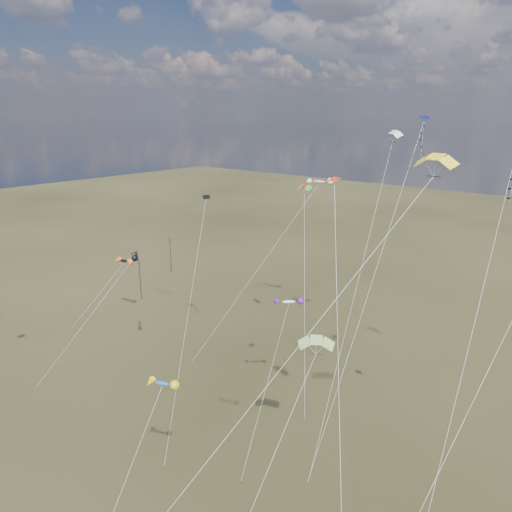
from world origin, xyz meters
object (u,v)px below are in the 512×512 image
Objects in this scene: novelty_black_orange at (124,261)px; utility_pole_near at (140,279)px; parafoil_yellow at (433,160)px; utility_pole_far at (171,254)px; diamond_black_high at (510,188)px.

utility_pole_near is at bearing 131.22° from novelty_black_orange.
parafoil_yellow reaches higher than novelty_black_orange.
utility_pole_far is 26.65m from novelty_black_orange.
utility_pole_far is 75.21m from diamond_black_high.
diamond_black_high reaches higher than utility_pole_far.
diamond_black_high is 1.04× the size of parafoil_yellow.
utility_pole_near is 16.12m from utility_pole_far.
diamond_black_high is 2.85× the size of novelty_black_orange.
parafoil_yellow is 56.14m from novelty_black_orange.
utility_pole_near is 0.70× the size of novelty_black_orange.
novelty_black_orange is at bearing -48.78° from utility_pole_near.
novelty_black_orange is (-53.53, 0.32, -17.05)m from diamond_black_high.
novelty_black_orange is at bearing 167.37° from parafoil_yellow.
diamond_black_high is at bearing -0.35° from novelty_black_orange.
utility_pole_far is 78.10m from parafoil_yellow.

